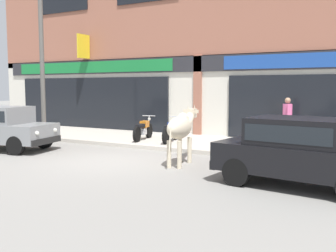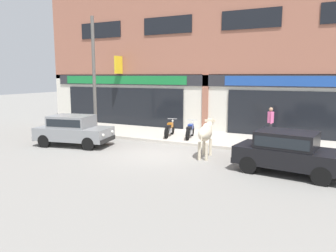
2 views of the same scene
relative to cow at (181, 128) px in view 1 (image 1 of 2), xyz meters
The scene contains 10 objects.
ground_plane 2.30m from the cow, 165.10° to the right, with size 90.00×90.00×0.00m, color gray.
sidewalk 4.17m from the cow, 119.43° to the left, with size 19.00×3.74×0.14m, color #B7AFA3.
shop_building 7.24m from the cow, 109.43° to the left, with size 23.00×1.40×10.44m.
cow is the anchor object (origin of this frame).
car_0 6.48m from the cow, behind, with size 3.80×2.24×1.46m.
car_1 3.43m from the cow, 15.65° to the right, with size 3.75×2.03×1.46m.
motorcycle_0 4.24m from the cow, 136.73° to the left, with size 0.61×1.79×0.88m.
motorcycle_1 3.54m from the cow, 123.01° to the left, with size 0.61×1.79×0.88m.
pedestrian 4.94m from the cow, 68.46° to the left, with size 0.32×0.48×1.60m.
utility_pole 7.84m from the cow, 164.77° to the left, with size 0.18×0.18×6.34m, color #595651.
Camera 1 is at (6.82, -8.84, 2.10)m, focal length 42.00 mm.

